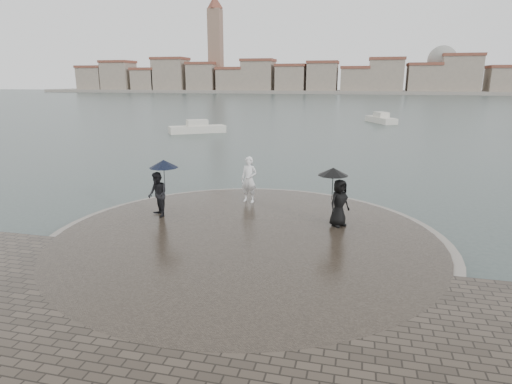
# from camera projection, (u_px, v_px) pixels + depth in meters

# --- Properties ---
(ground) EXTENTS (400.00, 400.00, 0.00)m
(ground) POSITION_uv_depth(u_px,v_px,m) (208.00, 300.00, 10.18)
(ground) COLOR #2B3835
(ground) RESTS_ON ground
(kerb_ring) EXTENTS (12.50, 12.50, 0.32)m
(kerb_ring) POSITION_uv_depth(u_px,v_px,m) (246.00, 242.00, 13.43)
(kerb_ring) COLOR gray
(kerb_ring) RESTS_ON ground
(quay_tip) EXTENTS (11.90, 11.90, 0.36)m
(quay_tip) POSITION_uv_depth(u_px,v_px,m) (246.00, 241.00, 13.43)
(quay_tip) COLOR #2D261E
(quay_tip) RESTS_ON ground
(statue) EXTENTS (0.74, 0.56, 1.82)m
(statue) POSITION_uv_depth(u_px,v_px,m) (249.00, 180.00, 16.90)
(statue) COLOR white
(statue) RESTS_ON quay_tip
(visitor_left) EXTENTS (1.25, 1.10, 2.04)m
(visitor_left) POSITION_uv_depth(u_px,v_px,m) (159.00, 186.00, 15.06)
(visitor_left) COLOR black
(visitor_left) RESTS_ON quay_tip
(visitor_right) EXTENTS (1.20, 1.07, 1.95)m
(visitor_right) POSITION_uv_depth(u_px,v_px,m) (337.00, 193.00, 14.08)
(visitor_right) COLOR black
(visitor_right) RESTS_ON quay_tip
(far_skyline) EXTENTS (260.00, 20.00, 37.00)m
(far_skyline) POSITION_uv_depth(u_px,v_px,m) (338.00, 79.00, 161.20)
(far_skyline) COLOR gray
(far_skyline) RESTS_ON ground
(boats) EXTENTS (37.73, 20.05, 1.50)m
(boats) POSITION_uv_depth(u_px,v_px,m) (371.00, 127.00, 44.28)
(boats) COLOR beige
(boats) RESTS_ON ground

